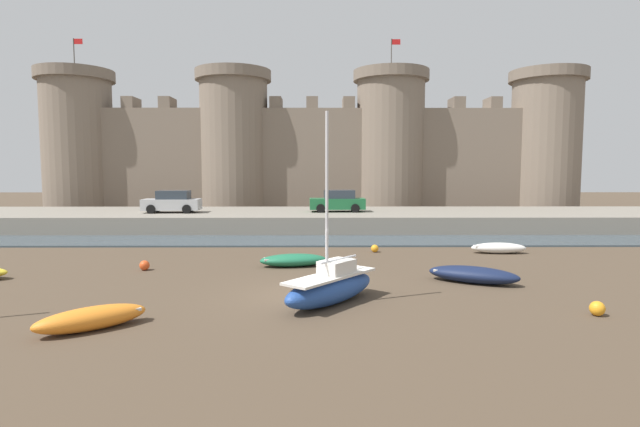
{
  "coord_description": "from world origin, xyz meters",
  "views": [
    {
      "loc": [
        0.44,
        -17.06,
        4.38
      ],
      "look_at": [
        0.57,
        4.36,
        2.5
      ],
      "focal_mm": 28.0,
      "sensor_mm": 36.0,
      "label": 1
    }
  ],
  "objects_px": {
    "rowboat_near_channel_right": "(473,274)",
    "car_quay_centre_east": "(338,201)",
    "mooring_buoy_off_centre": "(145,265)",
    "sailboat_midflat_centre": "(331,286)",
    "rowboat_foreground_left": "(293,260)",
    "mooring_buoy_mid_mud": "(597,308)",
    "mooring_buoy_near_channel": "(375,248)",
    "rowboat_foreground_centre": "(92,318)",
    "car_quay_centre_west": "(172,202)",
    "rowboat_near_channel_left": "(498,248)"
  },
  "relations": [
    {
      "from": "rowboat_near_channel_right",
      "to": "car_quay_centre_east",
      "type": "distance_m",
      "value": 18.82
    },
    {
      "from": "mooring_buoy_off_centre",
      "to": "sailboat_midflat_centre",
      "type": "bearing_deg",
      "value": -34.31
    },
    {
      "from": "rowboat_foreground_left",
      "to": "mooring_buoy_mid_mud",
      "type": "distance_m",
      "value": 12.27
    },
    {
      "from": "sailboat_midflat_centre",
      "to": "mooring_buoy_near_channel",
      "type": "bearing_deg",
      "value": 75.6
    },
    {
      "from": "rowboat_foreground_centre",
      "to": "car_quay_centre_west",
      "type": "relative_size",
      "value": 0.69
    },
    {
      "from": "rowboat_foreground_centre",
      "to": "car_quay_centre_east",
      "type": "xyz_separation_m",
      "value": [
        7.75,
        23.81,
        1.69
      ]
    },
    {
      "from": "mooring_buoy_mid_mud",
      "to": "sailboat_midflat_centre",
      "type": "bearing_deg",
      "value": 169.76
    },
    {
      "from": "sailboat_midflat_centre",
      "to": "car_quay_centre_east",
      "type": "distance_m",
      "value": 21.23
    },
    {
      "from": "rowboat_near_channel_right",
      "to": "mooring_buoy_near_channel",
      "type": "xyz_separation_m",
      "value": [
        -2.98,
        7.23,
        -0.14
      ]
    },
    {
      "from": "sailboat_midflat_centre",
      "to": "mooring_buoy_off_centre",
      "type": "relative_size",
      "value": 14.32
    },
    {
      "from": "rowboat_foreground_centre",
      "to": "mooring_buoy_mid_mud",
      "type": "distance_m",
      "value": 14.68
    },
    {
      "from": "rowboat_foreground_left",
      "to": "mooring_buoy_near_channel",
      "type": "xyz_separation_m",
      "value": [
        4.16,
        3.87,
        -0.1
      ]
    },
    {
      "from": "sailboat_midflat_centre",
      "to": "mooring_buoy_near_channel",
      "type": "xyz_separation_m",
      "value": [
        2.62,
        10.19,
        -0.38
      ]
    },
    {
      "from": "sailboat_midflat_centre",
      "to": "rowboat_near_channel_left",
      "type": "bearing_deg",
      "value": 47.2
    },
    {
      "from": "sailboat_midflat_centre",
      "to": "car_quay_centre_east",
      "type": "xyz_separation_m",
      "value": [
        1.09,
        21.15,
        1.44
      ]
    },
    {
      "from": "rowboat_foreground_left",
      "to": "car_quay_centre_east",
      "type": "bearing_deg",
      "value": 79.93
    },
    {
      "from": "rowboat_foreground_left",
      "to": "rowboat_foreground_centre",
      "type": "xyz_separation_m",
      "value": [
        -5.11,
        -8.97,
        0.03
      ]
    },
    {
      "from": "sailboat_midflat_centre",
      "to": "car_quay_centre_east",
      "type": "bearing_deg",
      "value": 87.05
    },
    {
      "from": "sailboat_midflat_centre",
      "to": "rowboat_near_channel_left",
      "type": "relative_size",
      "value": 2.16
    },
    {
      "from": "car_quay_centre_west",
      "to": "rowboat_foreground_left",
      "type": "bearing_deg",
      "value": -56.0
    },
    {
      "from": "rowboat_foreground_centre",
      "to": "car_quay_centre_west",
      "type": "xyz_separation_m",
      "value": [
        -4.42,
        23.1,
        1.69
      ]
    },
    {
      "from": "rowboat_foreground_left",
      "to": "car_quay_centre_east",
      "type": "relative_size",
      "value": 0.77
    },
    {
      "from": "mooring_buoy_mid_mud",
      "to": "car_quay_centre_east",
      "type": "relative_size",
      "value": 0.11
    },
    {
      "from": "rowboat_near_channel_left",
      "to": "mooring_buoy_mid_mud",
      "type": "relative_size",
      "value": 6.47
    },
    {
      "from": "car_quay_centre_east",
      "to": "mooring_buoy_off_centre",
      "type": "bearing_deg",
      "value": -120.09
    },
    {
      "from": "mooring_buoy_near_channel",
      "to": "sailboat_midflat_centre",
      "type": "bearing_deg",
      "value": -104.4
    },
    {
      "from": "mooring_buoy_off_centre",
      "to": "car_quay_centre_east",
      "type": "height_order",
      "value": "car_quay_centre_east"
    },
    {
      "from": "rowboat_foreground_left",
      "to": "rowboat_near_channel_right",
      "type": "height_order",
      "value": "rowboat_near_channel_right"
    },
    {
      "from": "rowboat_near_channel_right",
      "to": "car_quay_centre_east",
      "type": "bearing_deg",
      "value": 103.93
    },
    {
      "from": "rowboat_foreground_left",
      "to": "mooring_buoy_near_channel",
      "type": "height_order",
      "value": "rowboat_foreground_left"
    },
    {
      "from": "rowboat_near_channel_left",
      "to": "mooring_buoy_mid_mud",
      "type": "distance_m",
      "value": 11.3
    },
    {
      "from": "rowboat_near_channel_left",
      "to": "rowboat_foreground_left",
      "type": "bearing_deg",
      "value": -161.81
    },
    {
      "from": "rowboat_near_channel_right",
      "to": "mooring_buoy_mid_mud",
      "type": "bearing_deg",
      "value": -61.71
    },
    {
      "from": "rowboat_near_channel_right",
      "to": "rowboat_near_channel_left",
      "type": "bearing_deg",
      "value": 63.06
    },
    {
      "from": "sailboat_midflat_centre",
      "to": "rowboat_near_channel_right",
      "type": "relative_size",
      "value": 1.73
    },
    {
      "from": "mooring_buoy_off_centre",
      "to": "car_quay_centre_east",
      "type": "bearing_deg",
      "value": 59.91
    },
    {
      "from": "rowboat_foreground_left",
      "to": "sailboat_midflat_centre",
      "type": "height_order",
      "value": "sailboat_midflat_centre"
    },
    {
      "from": "rowboat_foreground_left",
      "to": "rowboat_foreground_centre",
      "type": "height_order",
      "value": "rowboat_foreground_centre"
    },
    {
      "from": "mooring_buoy_mid_mud",
      "to": "rowboat_foreground_centre",
      "type": "bearing_deg",
      "value": -175.24
    },
    {
      "from": "rowboat_near_channel_left",
      "to": "rowboat_near_channel_right",
      "type": "xyz_separation_m",
      "value": [
        -3.48,
        -6.84,
        0.04
      ]
    },
    {
      "from": "mooring_buoy_near_channel",
      "to": "rowboat_near_channel_right",
      "type": "bearing_deg",
      "value": -67.56
    },
    {
      "from": "sailboat_midflat_centre",
      "to": "mooring_buoy_near_channel",
      "type": "height_order",
      "value": "sailboat_midflat_centre"
    },
    {
      "from": "rowboat_foreground_left",
      "to": "mooring_buoy_off_centre",
      "type": "height_order",
      "value": "rowboat_foreground_left"
    },
    {
      "from": "mooring_buoy_mid_mud",
      "to": "car_quay_centre_east",
      "type": "xyz_separation_m",
      "value": [
        -6.88,
        22.59,
        1.8
      ]
    },
    {
      "from": "mooring_buoy_mid_mud",
      "to": "car_quay_centre_west",
      "type": "distance_m",
      "value": 29.07
    },
    {
      "from": "mooring_buoy_near_channel",
      "to": "car_quay_centre_east",
      "type": "relative_size",
      "value": 0.1
    },
    {
      "from": "mooring_buoy_near_channel",
      "to": "car_quay_centre_west",
      "type": "xyz_separation_m",
      "value": [
        -13.69,
        10.25,
        1.82
      ]
    },
    {
      "from": "rowboat_near_channel_left",
      "to": "rowboat_near_channel_right",
      "type": "height_order",
      "value": "rowboat_near_channel_right"
    },
    {
      "from": "rowboat_near_channel_left",
      "to": "mooring_buoy_near_channel",
      "type": "xyz_separation_m",
      "value": [
        -6.46,
        0.38,
        -0.1
      ]
    },
    {
      "from": "car_quay_centre_west",
      "to": "sailboat_midflat_centre",
      "type": "bearing_deg",
      "value": -61.55
    }
  ]
}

